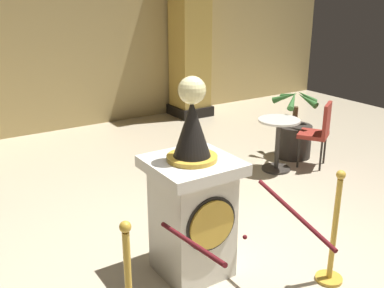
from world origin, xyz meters
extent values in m
plane|color=beige|center=(0.00, 0.00, 0.00)|extent=(12.93, 12.93, 0.00)
cube|color=tan|center=(0.00, 5.49, 1.79)|extent=(12.93, 0.16, 3.57)
cube|color=silver|center=(-0.34, 0.37, 0.50)|extent=(0.58, 0.58, 1.00)
cube|color=silver|center=(-0.34, 0.37, 1.05)|extent=(0.73, 0.73, 0.10)
cylinder|color=gold|center=(-0.34, 0.07, 0.62)|extent=(0.44, 0.03, 0.44)
cylinder|color=black|center=(-0.34, 0.08, 0.62)|extent=(0.49, 0.01, 0.49)
cylinder|color=gold|center=(-0.34, 0.37, 1.12)|extent=(0.44, 0.44, 0.04)
cone|color=black|center=(-0.34, 0.37, 1.39)|extent=(0.32, 0.32, 0.49)
cylinder|color=gold|center=(-0.34, 0.37, 1.62)|extent=(0.03, 0.03, 0.06)
sphere|color=beige|center=(-0.34, 0.37, 1.71)|extent=(0.23, 0.23, 0.23)
sphere|color=gold|center=(-1.25, -0.25, 1.03)|extent=(0.08, 0.08, 0.08)
cylinder|color=gold|center=(0.62, -0.42, 0.01)|extent=(0.24, 0.24, 0.03)
cylinder|color=gold|center=(0.62, -0.42, 0.49)|extent=(0.05, 0.05, 0.99)
sphere|color=gold|center=(0.62, -0.42, 1.03)|extent=(0.08, 0.08, 0.08)
cylinder|color=#591419|center=(-0.78, -0.29, 0.79)|extent=(0.12, 0.94, 0.22)
cylinder|color=#591419|center=(0.15, -0.38, 0.79)|extent=(0.12, 0.94, 0.22)
sphere|color=#591419|center=(-0.32, -0.34, 0.70)|extent=(0.04, 0.04, 0.04)
cube|color=black|center=(2.60, 5.02, 0.10)|extent=(0.72, 0.72, 0.20)
cube|color=gold|center=(2.60, 5.02, 1.71)|extent=(0.63, 0.63, 3.43)
cylinder|color=#2D2823|center=(2.62, 2.07, 0.25)|extent=(0.55, 0.55, 0.50)
cylinder|color=brown|center=(2.62, 2.07, 0.65)|extent=(0.08, 0.08, 0.29)
cone|color=#387533|center=(2.80, 2.03, 0.94)|extent=(0.37, 0.17, 0.28)
cone|color=#387533|center=(2.65, 2.24, 0.94)|extent=(0.14, 0.37, 0.23)
cone|color=#387533|center=(2.49, 2.20, 0.94)|extent=(0.30, 0.35, 0.27)
cone|color=#387533|center=(2.46, 1.98, 0.94)|extent=(0.35, 0.26, 0.29)
cone|color=#387533|center=(2.66, 1.89, 0.94)|extent=(0.15, 0.37, 0.23)
cylinder|color=#332D28|center=(2.02, 1.79, 0.01)|extent=(0.41, 0.41, 0.03)
cylinder|color=#332D28|center=(2.02, 1.79, 0.37)|extent=(0.06, 0.06, 0.75)
cylinder|color=silver|center=(2.02, 1.79, 0.75)|extent=(0.59, 0.59, 0.03)
cylinder|color=black|center=(2.62, 1.86, 0.23)|extent=(0.03, 0.03, 0.45)
cylinder|color=black|center=(2.35, 1.69, 0.23)|extent=(0.03, 0.03, 0.45)
cylinder|color=black|center=(2.79, 1.59, 0.23)|extent=(0.03, 0.03, 0.45)
cylinder|color=black|center=(2.52, 1.42, 0.23)|extent=(0.03, 0.03, 0.45)
cube|color=maroon|center=(2.57, 1.64, 0.48)|extent=(0.55, 0.55, 0.06)
cube|color=maroon|center=(2.66, 1.49, 0.73)|extent=(0.37, 0.26, 0.45)
camera|label=1|loc=(-2.27, -2.63, 2.48)|focal=41.97mm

